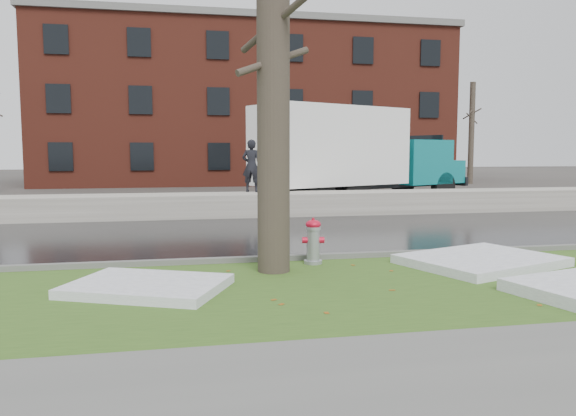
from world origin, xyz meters
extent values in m
plane|color=#47423D|center=(0.00, 0.00, 0.00)|extent=(120.00, 120.00, 0.00)
cube|color=#32511B|center=(0.00, -1.25, 0.02)|extent=(60.00, 4.50, 0.04)
cube|color=slate|center=(0.00, -5.00, 0.03)|extent=(60.00, 3.00, 0.05)
cube|color=black|center=(0.00, 4.50, 0.01)|extent=(60.00, 7.00, 0.03)
cube|color=slate|center=(0.00, 13.00, 0.01)|extent=(60.00, 9.00, 0.03)
cube|color=slate|center=(0.00, 1.00, 0.07)|extent=(60.00, 0.15, 0.14)
cube|color=#BDB8AC|center=(0.00, 8.70, 0.38)|extent=(60.00, 1.60, 0.75)
cube|color=maroon|center=(2.00, 30.00, 5.00)|extent=(26.00, 12.00, 10.00)
cylinder|color=brown|center=(-6.00, 26.00, 3.25)|extent=(0.36, 0.36, 6.50)
cylinder|color=brown|center=(-6.00, 26.00, 4.20)|extent=(0.84, 1.62, 0.73)
cylinder|color=brown|center=(-6.00, 26.00, 5.10)|extent=(1.08, 1.26, 0.66)
cylinder|color=brown|center=(-6.00, 26.00, 3.60)|extent=(1.40, 0.61, 0.63)
cylinder|color=brown|center=(16.00, 24.00, 3.25)|extent=(0.36, 0.36, 6.50)
cylinder|color=brown|center=(16.00, 24.00, 4.20)|extent=(0.84, 1.62, 0.73)
cylinder|color=brown|center=(16.00, 24.00, 5.10)|extent=(1.08, 1.26, 0.66)
cylinder|color=brown|center=(16.00, 24.00, 3.60)|extent=(1.40, 0.61, 0.63)
cylinder|color=#999CA0|center=(-0.25, 0.60, 0.41)|extent=(0.27, 0.27, 0.73)
ellipsoid|color=red|center=(-0.25, 0.60, 0.77)|extent=(0.32, 0.32, 0.17)
cylinder|color=red|center=(-0.25, 0.60, 0.87)|extent=(0.06, 0.06, 0.05)
cylinder|color=red|center=(-0.40, 0.62, 0.48)|extent=(0.12, 0.13, 0.12)
cylinder|color=red|center=(-0.10, 0.58, 0.48)|extent=(0.12, 0.13, 0.12)
cylinder|color=#999CA0|center=(-0.23, 0.75, 0.48)|extent=(0.16, 0.13, 0.15)
cylinder|color=brown|center=(-1.08, 0.10, 3.52)|extent=(0.60, 0.60, 6.95)
cylinder|color=brown|center=(-1.08, 0.10, 4.21)|extent=(0.95, 1.56, 0.72)
cylinder|color=brown|center=(-1.08, 0.10, 3.62)|extent=(1.36, 0.70, 0.62)
cube|color=black|center=(4.47, 12.35, 0.71)|extent=(8.46, 4.65, 0.24)
cube|color=white|center=(3.17, 11.76, 2.31)|extent=(6.54, 4.97, 2.97)
cube|color=#0D797D|center=(7.32, 13.65, 1.65)|extent=(3.40, 3.45, 1.87)
cube|color=#0D797D|center=(8.77, 14.31, 1.21)|extent=(2.20, 2.75, 0.99)
cube|color=black|center=(8.02, 13.97, 2.31)|extent=(0.99, 2.04, 0.99)
cube|color=black|center=(-0.13, 10.25, 0.36)|extent=(2.26, 1.98, 0.74)
cylinder|color=black|center=(8.55, 12.94, 0.60)|extent=(1.24, 0.80, 1.21)
cylinder|color=black|center=(7.59, 15.04, 0.60)|extent=(1.24, 0.80, 1.21)
cylinder|color=black|center=(3.95, 10.84, 0.60)|extent=(1.24, 0.80, 1.21)
cylinder|color=black|center=(2.99, 12.94, 0.60)|extent=(1.24, 0.80, 1.21)
cylinder|color=black|center=(2.35, 10.11, 0.60)|extent=(1.24, 0.80, 1.21)
cylinder|color=black|center=(1.39, 12.21, 0.60)|extent=(1.24, 0.80, 1.21)
imported|color=black|center=(-0.23, 9.30, 1.63)|extent=(0.75, 0.62, 1.75)
cube|color=white|center=(2.75, -0.10, 0.12)|extent=(3.13, 2.77, 0.16)
cube|color=white|center=(-3.17, -0.88, 0.11)|extent=(2.66, 2.36, 0.14)
camera|label=1|loc=(-2.72, -9.35, 2.12)|focal=35.00mm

